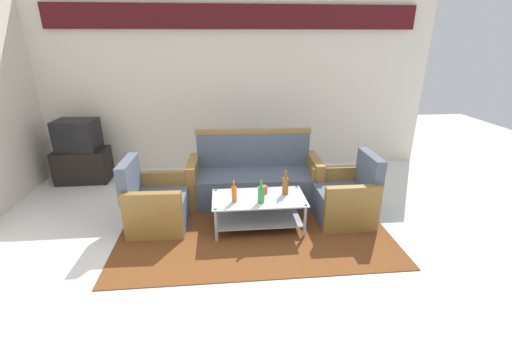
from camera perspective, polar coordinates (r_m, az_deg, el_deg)
The scene contains 13 objects.
ground_plane at distance 3.71m, azimuth -0.23°, elevation -13.72°, with size 14.00×14.00×0.00m, color white.
wall_back at distance 6.10m, azimuth -3.04°, elevation 15.48°, with size 6.52×0.19×2.80m.
rug at distance 4.42m, azimuth -0.48°, elevation -7.30°, with size 3.18×2.22×0.01m, color brown.
couch at distance 4.93m, azimuth -0.26°, elevation -0.05°, with size 1.82×0.80×0.96m.
armchair_left at distance 4.43m, azimuth -15.99°, elevation -4.01°, with size 0.72×0.78×0.85m.
armchair_right at distance 4.57m, azimuth 14.38°, elevation -3.04°, with size 0.70×0.76×0.85m.
coffee_table at distance 4.22m, azimuth 0.44°, elevation -4.72°, with size 1.10×0.60×0.40m.
bottle_green at distance 3.99m, azimuth 0.84°, elevation -2.47°, with size 0.08×0.08×0.27m.
bottle_brown at distance 4.21m, azimuth 4.81°, elevation -1.02°, with size 0.08×0.08×0.30m.
bottle_orange at distance 4.02m, azimuth -3.59°, elevation -2.42°, with size 0.06×0.06×0.26m.
cup at distance 4.24m, azimuth 1.33°, elevation -1.76°, with size 0.08×0.08×0.10m, color red.
tv_stand at distance 6.29m, azimuth -26.31°, elevation 2.02°, with size 0.80×0.50×0.52m, color black.
television at distance 6.16m, azimuth -27.08°, elevation 6.39°, with size 0.63×0.49×0.48m.
Camera 1 is at (-0.28, -3.00, 2.17)m, focal length 24.56 mm.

